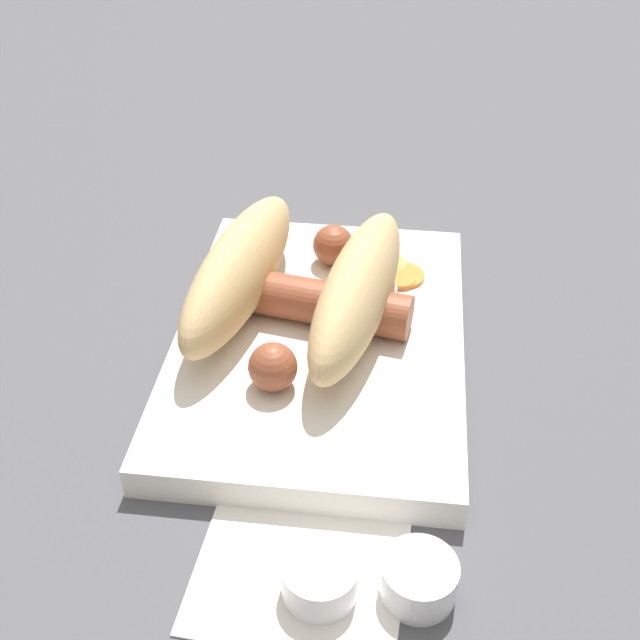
{
  "coord_description": "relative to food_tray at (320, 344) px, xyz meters",
  "views": [
    {
      "loc": [
        -0.43,
        -0.05,
        0.37
      ],
      "look_at": [
        0.0,
        0.0,
        0.03
      ],
      "focal_mm": 45.0,
      "sensor_mm": 36.0,
      "label": 1
    }
  ],
  "objects": [
    {
      "name": "ground_plane",
      "position": [
        0.0,
        0.0,
        -0.01
      ],
      "size": [
        3.0,
        3.0,
        0.0
      ],
      "primitive_type": "plane",
      "color": "#4C4C51"
    },
    {
      "name": "food_tray",
      "position": [
        0.0,
        0.0,
        0.0
      ],
      "size": [
        0.28,
        0.2,
        0.02
      ],
      "color": "silver",
      "rests_on": "ground_plane"
    },
    {
      "name": "bread_roll",
      "position": [
        0.01,
        0.02,
        0.04
      ],
      "size": [
        0.2,
        0.16,
        0.06
      ],
      "color": "tan",
      "rests_on": "food_tray"
    },
    {
      "name": "sausage",
      "position": [
        0.01,
        0.01,
        0.03
      ],
      "size": [
        0.17,
        0.15,
        0.03
      ],
      "color": "brown",
      "rests_on": "food_tray"
    },
    {
      "name": "pickled_veggies",
      "position": [
        0.07,
        -0.04,
        0.01
      ],
      "size": [
        0.07,
        0.06,
        0.0
      ],
      "color": "#F99E4C",
      "rests_on": "food_tray"
    },
    {
      "name": "napkin",
      "position": [
        -0.17,
        -0.01,
        -0.01
      ],
      "size": [
        0.12,
        0.12,
        0.0
      ],
      "color": "white",
      "rests_on": "ground_plane"
    },
    {
      "name": "condiment_cup_near",
      "position": [
        -0.19,
        -0.02,
        -0.0
      ],
      "size": [
        0.04,
        0.04,
        0.02
      ],
      "color": "white",
      "rests_on": "ground_plane"
    },
    {
      "name": "condiment_cup_far",
      "position": [
        -0.18,
        -0.07,
        -0.0
      ],
      "size": [
        0.04,
        0.04,
        0.02
      ],
      "color": "white",
      "rests_on": "ground_plane"
    }
  ]
}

